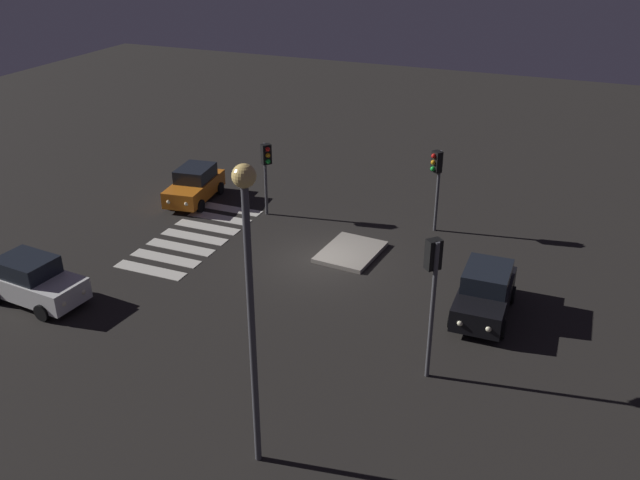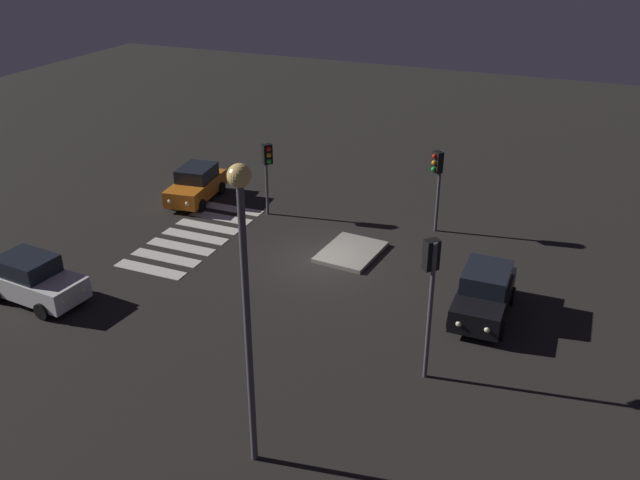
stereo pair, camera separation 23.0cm
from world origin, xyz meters
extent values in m
plane|color=black|center=(0.00, 0.00, 0.00)|extent=(80.00, 80.00, 0.00)
cube|color=gray|center=(-1.15, 0.96, 0.09)|extent=(3.23, 2.53, 0.18)
cube|color=orange|center=(-3.71, -8.44, 0.69)|extent=(4.16, 2.19, 0.82)
cube|color=black|center=(-3.95, -8.47, 1.42)|extent=(2.22, 1.80, 0.66)
cylinder|color=black|center=(-2.59, -7.45, 0.32)|extent=(0.66, 0.31, 0.64)
cylinder|color=black|center=(-2.38, -9.12, 0.32)|extent=(0.66, 0.31, 0.64)
cylinder|color=black|center=(-5.04, -7.76, 0.32)|extent=(0.66, 0.31, 0.64)
cylinder|color=black|center=(-4.83, -9.42, 0.32)|extent=(0.66, 0.31, 0.64)
sphere|color=#F2EABF|center=(-1.84, -7.73, 0.69)|extent=(0.21, 0.21, 0.21)
sphere|color=#F2EABF|center=(-1.72, -8.66, 0.69)|extent=(0.21, 0.21, 0.21)
cube|color=black|center=(1.61, 7.15, 0.71)|extent=(4.13, 1.82, 0.84)
cube|color=black|center=(1.36, 7.15, 1.47)|extent=(2.12, 1.63, 0.68)
cylinder|color=black|center=(2.87, 8.03, 0.33)|extent=(0.66, 0.25, 0.66)
cylinder|color=black|center=(2.90, 6.30, 0.33)|extent=(0.66, 0.25, 0.66)
cylinder|color=black|center=(0.33, 7.99, 0.33)|extent=(0.66, 0.25, 0.66)
cylinder|color=black|center=(0.35, 6.27, 0.33)|extent=(0.66, 0.25, 0.66)
sphere|color=#F2EABF|center=(3.62, 7.66, 0.71)|extent=(0.22, 0.22, 0.22)
sphere|color=#F2EABF|center=(3.63, 6.69, 0.71)|extent=(0.22, 0.22, 0.22)
cube|color=silver|center=(7.14, -8.72, 0.70)|extent=(2.10, 4.19, 0.83)
cube|color=black|center=(7.12, -8.96, 1.45)|extent=(1.76, 2.21, 0.67)
cylinder|color=black|center=(6.41, -7.39, 0.33)|extent=(0.30, 0.67, 0.65)
cylinder|color=black|center=(8.10, -7.55, 0.33)|extent=(0.30, 0.67, 0.65)
cylinder|color=black|center=(6.18, -9.89, 0.33)|extent=(0.30, 0.67, 0.65)
sphere|color=#F2EABF|center=(6.84, -6.70, 0.70)|extent=(0.22, 0.22, 0.22)
sphere|color=#F2EABF|center=(7.79, -6.79, 0.70)|extent=(0.22, 0.22, 0.22)
cylinder|color=#47474C|center=(-4.90, 3.75, 1.94)|extent=(0.14, 0.14, 3.88)
cube|color=black|center=(-4.76, 3.64, 3.40)|extent=(0.52, 0.54, 0.96)
sphere|color=red|center=(-4.60, 3.52, 3.70)|extent=(0.22, 0.22, 0.22)
sphere|color=orange|center=(-4.60, 3.52, 3.40)|extent=(0.22, 0.22, 0.22)
sphere|color=green|center=(-4.60, 3.52, 3.10)|extent=(0.22, 0.22, 0.22)
cylinder|color=#47474C|center=(6.01, 6.18, 2.39)|extent=(0.14, 0.14, 4.77)
cube|color=black|center=(5.89, 6.05, 4.29)|extent=(0.54, 0.54, 0.96)
sphere|color=red|center=(5.75, 5.91, 4.59)|extent=(0.22, 0.22, 0.22)
sphere|color=orange|center=(5.75, 5.91, 4.29)|extent=(0.22, 0.22, 0.22)
sphere|color=green|center=(5.75, 5.91, 3.99)|extent=(0.22, 0.22, 0.22)
cylinder|color=#47474C|center=(-3.61, -4.31, 1.81)|extent=(0.14, 0.14, 3.62)
cube|color=black|center=(-3.50, -4.17, 3.14)|extent=(0.54, 0.53, 0.96)
sphere|color=red|center=(-3.37, -4.02, 3.44)|extent=(0.22, 0.22, 0.22)
sphere|color=orange|center=(-3.37, -4.02, 3.14)|extent=(0.22, 0.22, 0.22)
sphere|color=green|center=(-3.37, -4.02, 2.84)|extent=(0.22, 0.22, 0.22)
cylinder|color=#47474C|center=(11.34, 2.86, 4.01)|extent=(0.18, 0.18, 8.01)
sphere|color=#F9D172|center=(11.34, 2.86, 8.19)|extent=(0.56, 0.56, 0.56)
cube|color=silver|center=(-3.45, -6.21, 0.01)|extent=(0.70, 3.20, 0.02)
cube|color=silver|center=(-2.30, -6.21, 0.01)|extent=(0.70, 3.20, 0.02)
cube|color=silver|center=(-1.15, -6.21, 0.01)|extent=(0.70, 3.20, 0.02)
cube|color=silver|center=(0.00, -6.21, 0.01)|extent=(0.70, 3.20, 0.02)
cube|color=silver|center=(1.15, -6.21, 0.01)|extent=(0.70, 3.20, 0.02)
cube|color=silver|center=(2.30, -6.21, 0.01)|extent=(0.70, 3.20, 0.02)
cube|color=silver|center=(3.45, -6.21, 0.01)|extent=(0.70, 3.20, 0.02)
camera|label=1|loc=(23.76, 9.79, 13.48)|focal=38.34mm
camera|label=2|loc=(23.67, 10.01, 13.48)|focal=38.34mm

